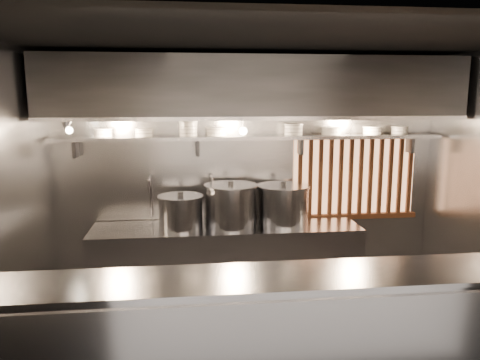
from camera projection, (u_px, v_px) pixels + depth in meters
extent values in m
plane|color=black|center=(269.00, 351.00, 4.35)|extent=(4.50, 4.50, 0.00)
plane|color=black|center=(273.00, 40.00, 3.85)|extent=(4.50, 4.50, 0.00)
plane|color=gray|center=(248.00, 176.00, 5.57)|extent=(4.50, 0.00, 4.50)
plane|color=gray|center=(2.00, 212.00, 3.85)|extent=(0.00, 3.00, 3.00)
cube|color=#A1A1A6|center=(294.00, 352.00, 3.32)|extent=(4.50, 0.50, 1.10)
cube|color=#A1A1A6|center=(295.00, 276.00, 3.22)|extent=(4.50, 0.56, 0.03)
cube|color=#A1A1A6|center=(226.00, 264.00, 5.34)|extent=(3.00, 0.70, 0.90)
cube|color=#A1A1A6|center=(251.00, 137.00, 5.31)|extent=(4.40, 0.34, 0.04)
cube|color=#2D2D30|center=(254.00, 88.00, 5.00)|extent=(4.40, 0.80, 0.65)
cube|color=#A1A1A6|center=(259.00, 119.00, 4.66)|extent=(4.40, 0.03, 0.04)
cube|color=#FFAE72|center=(354.00, 176.00, 5.70)|extent=(1.50, 0.02, 0.92)
cube|color=brown|center=(357.00, 136.00, 5.56)|extent=(1.56, 0.06, 0.06)
cube|color=brown|center=(354.00, 216.00, 5.74)|extent=(1.56, 0.06, 0.06)
cube|color=brown|center=(300.00, 178.00, 5.57)|extent=(0.04, 0.04, 0.92)
cube|color=brown|center=(310.00, 178.00, 5.59)|extent=(0.04, 0.04, 0.92)
cube|color=brown|center=(320.00, 178.00, 5.60)|extent=(0.04, 0.04, 0.92)
cube|color=brown|center=(330.00, 177.00, 5.61)|extent=(0.04, 0.04, 0.92)
cube|color=brown|center=(341.00, 177.00, 5.63)|extent=(0.04, 0.04, 0.92)
cube|color=brown|center=(351.00, 177.00, 5.64)|extent=(0.04, 0.04, 0.92)
cube|color=brown|center=(361.00, 177.00, 5.66)|extent=(0.04, 0.04, 0.92)
cube|color=brown|center=(370.00, 177.00, 5.67)|extent=(0.04, 0.04, 0.92)
cube|color=brown|center=(380.00, 176.00, 5.69)|extent=(0.04, 0.04, 0.92)
cube|color=brown|center=(390.00, 176.00, 5.70)|extent=(0.04, 0.04, 0.92)
cube|color=brown|center=(400.00, 176.00, 5.71)|extent=(0.04, 0.04, 0.92)
cube|color=brown|center=(410.00, 176.00, 5.73)|extent=(0.05, 0.04, 0.92)
cylinder|color=silver|center=(151.00, 197.00, 5.43)|extent=(0.03, 0.03, 0.48)
sphere|color=silver|center=(150.00, 176.00, 5.38)|extent=(0.04, 0.04, 0.04)
cylinder|color=silver|center=(149.00, 178.00, 5.26)|extent=(0.03, 0.26, 0.03)
sphere|color=silver|center=(148.00, 180.00, 5.13)|extent=(0.04, 0.04, 0.04)
cylinder|color=silver|center=(149.00, 187.00, 5.14)|extent=(0.03, 0.03, 0.14)
cylinder|color=silver|center=(211.00, 195.00, 5.50)|extent=(0.03, 0.03, 0.48)
sphere|color=silver|center=(211.00, 175.00, 5.46)|extent=(0.04, 0.04, 0.04)
cylinder|color=silver|center=(211.00, 177.00, 5.34)|extent=(0.03, 0.26, 0.03)
sphere|color=silver|center=(212.00, 179.00, 5.21)|extent=(0.04, 0.04, 0.04)
cylinder|color=silver|center=(212.00, 185.00, 5.22)|extent=(0.03, 0.03, 0.14)
cone|color=#A1A1A6|center=(66.00, 124.00, 4.60)|extent=(0.25, 0.27, 0.20)
sphere|color=#FFE0B2|center=(69.00, 130.00, 4.59)|extent=(0.07, 0.07, 0.07)
cylinder|color=#2D2D30|center=(68.00, 116.00, 4.68)|extent=(0.02, 0.22, 0.02)
cylinder|color=#2D2D30|center=(243.00, 124.00, 5.15)|extent=(0.01, 0.01, 0.12)
sphere|color=#FFE0B2|center=(243.00, 131.00, 5.16)|extent=(0.09, 0.09, 0.09)
cylinder|color=#A1A1A6|center=(181.00, 214.00, 5.13)|extent=(0.49, 0.49, 0.34)
cylinder|color=#A1A1A6|center=(180.00, 197.00, 5.10)|extent=(0.53, 0.53, 0.03)
cylinder|color=#2D2D30|center=(180.00, 194.00, 5.09)|extent=(0.06, 0.06, 0.04)
cylinder|color=#A1A1A6|center=(283.00, 206.00, 5.33)|extent=(0.62, 0.62, 0.42)
cylinder|color=#A1A1A6|center=(283.00, 187.00, 5.29)|extent=(0.65, 0.65, 0.03)
cylinder|color=#2D2D30|center=(283.00, 184.00, 5.29)|extent=(0.06, 0.06, 0.04)
cylinder|color=#A1A1A6|center=(231.00, 207.00, 5.22)|extent=(0.64, 0.64, 0.45)
cylinder|color=#A1A1A6|center=(231.00, 186.00, 5.18)|extent=(0.67, 0.67, 0.03)
cylinder|color=#2D2D30|center=(231.00, 183.00, 5.17)|extent=(0.06, 0.06, 0.04)
cylinder|color=white|center=(103.00, 135.00, 5.11)|extent=(0.19, 0.19, 0.03)
cylinder|color=white|center=(103.00, 132.00, 5.11)|extent=(0.19, 0.19, 0.03)
cylinder|color=white|center=(103.00, 129.00, 5.10)|extent=(0.21, 0.21, 0.01)
cylinder|color=white|center=(144.00, 135.00, 5.16)|extent=(0.19, 0.19, 0.03)
cylinder|color=white|center=(144.00, 131.00, 5.16)|extent=(0.19, 0.19, 0.03)
cylinder|color=white|center=(144.00, 129.00, 5.15)|extent=(0.20, 0.20, 0.01)
cylinder|color=white|center=(188.00, 134.00, 5.22)|extent=(0.20, 0.20, 0.03)
cylinder|color=white|center=(188.00, 131.00, 5.21)|extent=(0.20, 0.20, 0.03)
cylinder|color=white|center=(188.00, 128.00, 5.21)|extent=(0.20, 0.20, 0.03)
cylinder|color=white|center=(188.00, 124.00, 5.20)|extent=(0.20, 0.20, 0.03)
cylinder|color=white|center=(188.00, 122.00, 5.19)|extent=(0.21, 0.21, 0.01)
cylinder|color=white|center=(217.00, 134.00, 5.26)|extent=(0.22, 0.22, 0.03)
cylinder|color=white|center=(217.00, 131.00, 5.25)|extent=(0.22, 0.22, 0.03)
cylinder|color=white|center=(217.00, 128.00, 5.24)|extent=(0.24, 0.24, 0.01)
cylinder|color=white|center=(293.00, 133.00, 5.36)|extent=(0.21, 0.21, 0.03)
cylinder|color=white|center=(293.00, 130.00, 5.35)|extent=(0.21, 0.21, 0.03)
cylinder|color=white|center=(294.00, 127.00, 5.34)|extent=(0.21, 0.21, 0.03)
cylinder|color=white|center=(294.00, 124.00, 5.34)|extent=(0.22, 0.22, 0.01)
cylinder|color=white|center=(331.00, 133.00, 5.41)|extent=(0.23, 0.23, 0.03)
cylinder|color=white|center=(331.00, 130.00, 5.40)|extent=(0.23, 0.23, 0.03)
cylinder|color=white|center=(331.00, 127.00, 5.40)|extent=(0.24, 0.24, 0.01)
cylinder|color=white|center=(372.00, 133.00, 5.46)|extent=(0.21, 0.21, 0.03)
cylinder|color=white|center=(372.00, 129.00, 5.46)|extent=(0.21, 0.21, 0.03)
cylinder|color=white|center=(372.00, 127.00, 5.45)|extent=(0.22, 0.22, 0.01)
cylinder|color=white|center=(399.00, 132.00, 5.50)|extent=(0.19, 0.19, 0.03)
cylinder|color=white|center=(400.00, 129.00, 5.49)|extent=(0.19, 0.19, 0.03)
cylinder|color=white|center=(400.00, 127.00, 5.49)|extent=(0.20, 0.20, 0.01)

